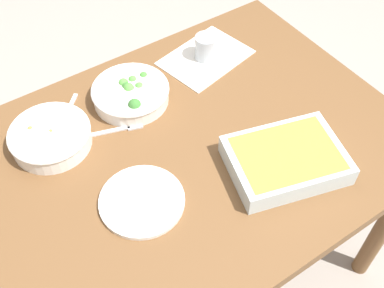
% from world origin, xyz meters
% --- Properties ---
extents(ground_plane, '(6.00, 6.00, 0.00)m').
position_xyz_m(ground_plane, '(0.00, 0.00, 0.00)').
color(ground_plane, '#9E9389').
extents(dining_table, '(1.20, 0.90, 0.74)m').
position_xyz_m(dining_table, '(0.00, 0.00, 0.65)').
color(dining_table, brown).
rests_on(dining_table, ground_plane).
extents(placemat, '(0.32, 0.25, 0.00)m').
position_xyz_m(placemat, '(0.24, 0.28, 0.74)').
color(placemat, silver).
rests_on(placemat, dining_table).
extents(stew_bowl, '(0.23, 0.23, 0.06)m').
position_xyz_m(stew_bowl, '(-0.32, 0.22, 0.77)').
color(stew_bowl, white).
rests_on(stew_bowl, dining_table).
extents(broccoli_bowl, '(0.23, 0.23, 0.07)m').
position_xyz_m(broccoli_bowl, '(-0.06, 0.25, 0.77)').
color(broccoli_bowl, white).
rests_on(broccoli_bowl, dining_table).
extents(baking_dish, '(0.35, 0.29, 0.06)m').
position_xyz_m(baking_dish, '(0.16, -0.21, 0.77)').
color(baking_dish, silver).
rests_on(baking_dish, dining_table).
extents(drink_cup, '(0.07, 0.07, 0.08)m').
position_xyz_m(drink_cup, '(0.24, 0.28, 0.78)').
color(drink_cup, '#B2BCC6').
rests_on(drink_cup, dining_table).
extents(side_plate, '(0.22, 0.22, 0.01)m').
position_xyz_m(side_plate, '(-0.21, -0.09, 0.75)').
color(side_plate, white).
rests_on(side_plate, dining_table).
extents(spoon_by_stew, '(0.14, 0.14, 0.01)m').
position_xyz_m(spoon_by_stew, '(-0.26, 0.28, 0.74)').
color(spoon_by_stew, silver).
rests_on(spoon_by_stew, dining_table).
extents(fork_on_table, '(0.17, 0.07, 0.01)m').
position_xyz_m(fork_on_table, '(-0.15, 0.16, 0.74)').
color(fork_on_table, silver).
rests_on(fork_on_table, dining_table).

